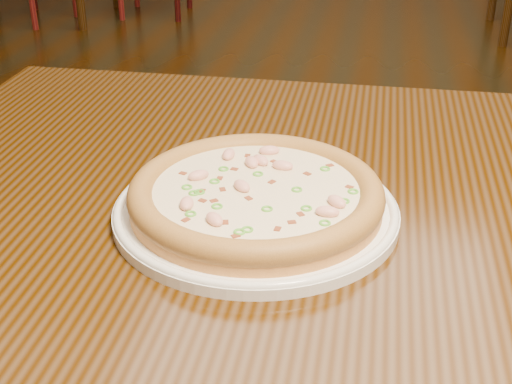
# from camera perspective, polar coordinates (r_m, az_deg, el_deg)

# --- Properties ---
(hero_table) EXTENTS (1.20, 0.80, 0.75)m
(hero_table) POSITION_cam_1_polar(r_m,az_deg,el_deg) (0.86, 8.57, -6.75)
(hero_table) COLOR black
(hero_table) RESTS_ON ground
(plate) EXTENTS (0.31, 0.31, 0.02)m
(plate) POSITION_cam_1_polar(r_m,az_deg,el_deg) (0.77, -0.00, -1.41)
(plate) COLOR white
(plate) RESTS_ON hero_table
(pizza) EXTENTS (0.27, 0.27, 0.03)m
(pizza) POSITION_cam_1_polar(r_m,az_deg,el_deg) (0.76, -0.00, -0.19)
(pizza) COLOR gold
(pizza) RESTS_ON plate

